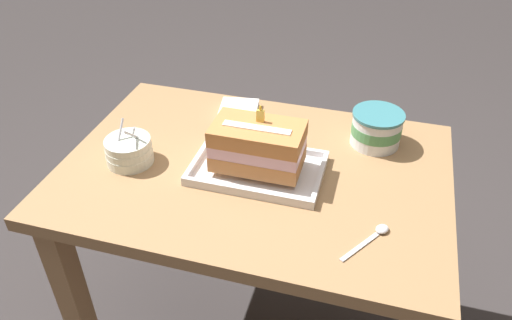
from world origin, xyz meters
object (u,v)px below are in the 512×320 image
(serving_spoon_near_tray, at_px, (377,233))
(napkin_pile, at_px, (239,110))
(birthday_cake, at_px, (258,145))
(ice_cream_tub, at_px, (376,128))
(foil_tray, at_px, (258,169))
(bowl_stack, at_px, (129,151))

(serving_spoon_near_tray, bearing_deg, napkin_pile, 137.29)
(birthday_cake, xyz_separation_m, ice_cream_tub, (0.27, 0.21, -0.03))
(ice_cream_tub, bearing_deg, napkin_pile, 172.84)
(foil_tray, xyz_separation_m, birthday_cake, (-0.00, 0.00, 0.07))
(napkin_pile, bearing_deg, serving_spoon_near_tray, -42.71)
(birthday_cake, xyz_separation_m, serving_spoon_near_tray, (0.31, -0.15, -0.08))
(birthday_cake, bearing_deg, bowl_stack, -171.63)
(foil_tray, height_order, birthday_cake, birthday_cake)
(foil_tray, xyz_separation_m, bowl_stack, (-0.33, -0.05, 0.03))
(serving_spoon_near_tray, xyz_separation_m, napkin_pile, (-0.44, 0.41, 0.01))
(serving_spoon_near_tray, relative_size, napkin_pile, 1.08)
(foil_tray, bearing_deg, birthday_cake, 90.00)
(foil_tray, relative_size, serving_spoon_near_tray, 2.43)
(foil_tray, xyz_separation_m, serving_spoon_near_tray, (0.31, -0.15, -0.00))
(bowl_stack, relative_size, ice_cream_tub, 0.88)
(bowl_stack, height_order, ice_cream_tub, bowl_stack)
(serving_spoon_near_tray, height_order, napkin_pile, napkin_pile)
(foil_tray, height_order, napkin_pile, foil_tray)
(ice_cream_tub, xyz_separation_m, napkin_pile, (-0.40, 0.05, -0.04))
(foil_tray, xyz_separation_m, ice_cream_tub, (0.27, 0.21, 0.04))
(serving_spoon_near_tray, bearing_deg, birthday_cake, 154.74)
(ice_cream_tub, bearing_deg, serving_spoon_near_tray, -84.00)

